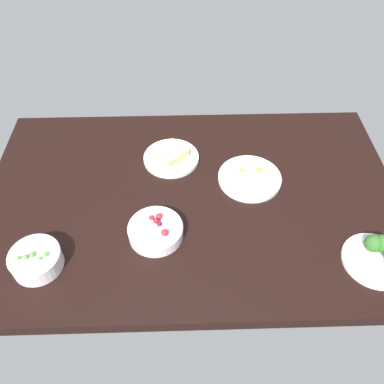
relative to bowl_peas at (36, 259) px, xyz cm
name	(u,v)px	position (x,y,z in cm)	size (l,w,h in cm)	color
dining_table	(192,200)	(-42.82, -24.26, -4.90)	(131.58, 84.52, 4.00)	black
bowl_peas	(36,259)	(0.00, 0.00, 0.00)	(14.02, 14.02, 6.39)	silver
plate_sandwich	(171,156)	(-36.14, -41.57, -1.51)	(19.03, 19.03, 4.50)	silver
plate_broccoli	(377,254)	(-92.94, 0.68, -0.52)	(18.16, 18.16, 7.51)	silver
plate_eggs	(250,177)	(-61.98, -31.03, -1.72)	(20.68, 20.68, 5.04)	silver
bowl_berries	(156,231)	(-31.93, -9.31, -0.64)	(15.99, 15.99, 5.79)	silver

